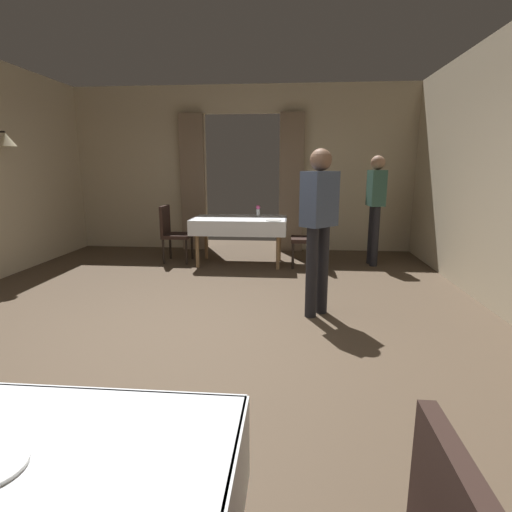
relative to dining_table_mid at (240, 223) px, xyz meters
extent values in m
plane|color=#4C3D2D|center=(-0.11, -2.89, -0.66)|extent=(10.08, 10.08, 0.00)
cone|color=beige|center=(-3.01, -1.09, 1.24)|extent=(0.26, 0.26, 0.18)
cube|color=beige|center=(-2.06, 1.31, 0.84)|extent=(2.50, 0.12, 3.00)
cube|color=beige|center=(1.84, 1.31, 0.84)|extent=(2.50, 0.12, 3.00)
cube|color=beige|center=(-0.11, 1.31, 2.09)|extent=(1.40, 0.12, 0.50)
cube|color=#7F6B56|center=(-1.03, 1.17, 0.59)|extent=(0.44, 0.14, 2.50)
cube|color=#7F6B56|center=(0.81, 1.17, 0.59)|extent=(0.44, 0.14, 2.50)
cube|color=white|center=(0.08, -5.11, -0.07)|extent=(1.20, 0.02, 0.32)
cylinder|color=olive|center=(-0.63, -0.33, -0.31)|extent=(0.06, 0.06, 0.71)
cylinder|color=olive|center=(0.63, -0.33, -0.31)|extent=(0.06, 0.06, 0.71)
cylinder|color=olive|center=(-0.63, 0.33, -0.31)|extent=(0.06, 0.06, 0.71)
cylinder|color=olive|center=(0.63, 0.33, -0.31)|extent=(0.06, 0.06, 0.71)
cube|color=olive|center=(0.00, 0.00, 0.06)|extent=(1.42, 0.82, 0.03)
cube|color=white|center=(0.00, 0.00, 0.08)|extent=(1.48, 0.88, 0.01)
cube|color=white|center=(0.00, -0.44, -0.03)|extent=(1.48, 0.02, 0.23)
cube|color=white|center=(0.00, 0.44, -0.03)|extent=(1.48, 0.02, 0.23)
cube|color=white|center=(-0.74, 0.00, -0.03)|extent=(0.02, 0.88, 0.23)
cube|color=white|center=(0.74, 0.00, -0.03)|extent=(0.02, 0.88, 0.23)
cylinder|color=black|center=(-0.86, 0.25, -0.45)|extent=(0.04, 0.04, 0.42)
cylinder|color=black|center=(-0.86, -0.13, -0.45)|extent=(0.04, 0.04, 0.42)
cylinder|color=black|center=(-1.24, 0.25, -0.45)|extent=(0.04, 0.04, 0.42)
cylinder|color=black|center=(-1.24, -0.13, -0.45)|extent=(0.04, 0.04, 0.42)
cube|color=black|center=(-1.05, 0.06, -0.23)|extent=(0.44, 0.44, 0.06)
cube|color=black|center=(-1.25, 0.06, 0.03)|extent=(0.05, 0.42, 0.48)
cylinder|color=black|center=(0.86, -0.29, -0.45)|extent=(0.04, 0.04, 0.42)
cylinder|color=black|center=(0.86, 0.09, -0.45)|extent=(0.04, 0.04, 0.42)
cylinder|color=black|center=(1.24, -0.29, -0.45)|extent=(0.04, 0.04, 0.42)
cylinder|color=black|center=(1.24, 0.09, -0.45)|extent=(0.04, 0.04, 0.42)
cube|color=black|center=(1.05, -0.10, -0.23)|extent=(0.44, 0.44, 0.06)
cube|color=black|center=(1.25, -0.10, 0.03)|extent=(0.05, 0.42, 0.48)
cylinder|color=silver|center=(0.28, 0.22, 0.15)|extent=(0.06, 0.06, 0.12)
sphere|color=#D84C8C|center=(0.28, 0.22, 0.24)|extent=(0.07, 0.07, 0.07)
cylinder|color=white|center=(0.55, -0.30, 0.09)|extent=(0.24, 0.24, 0.01)
cylinder|color=black|center=(1.17, -2.19, -0.19)|extent=(0.12, 0.12, 0.95)
cylinder|color=black|center=(1.04, -2.32, -0.19)|extent=(0.12, 0.12, 0.95)
cube|color=#3F4C66|center=(1.10, -2.25, 0.56)|extent=(0.41, 0.41, 0.55)
sphere|color=brown|center=(1.10, -2.25, 0.95)|extent=(0.22, 0.22, 0.22)
cylinder|color=black|center=(2.13, 0.21, -0.19)|extent=(0.12, 0.12, 0.95)
cylinder|color=black|center=(2.14, 0.03, -0.19)|extent=(0.12, 0.12, 0.95)
cube|color=#33594C|center=(2.13, 0.12, 0.56)|extent=(0.25, 0.38, 0.55)
sphere|color=#9E755B|center=(2.13, 0.12, 0.95)|extent=(0.22, 0.22, 0.22)
camera|label=1|loc=(0.83, -6.38, 0.87)|focal=28.31mm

